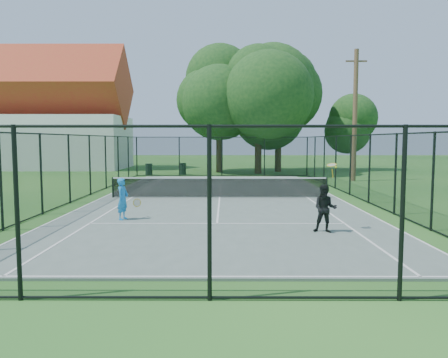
{
  "coord_description": "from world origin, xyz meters",
  "views": [
    {
      "loc": [
        0.27,
        -20.27,
        2.74
      ],
      "look_at": [
        0.21,
        -3.0,
        1.2
      ],
      "focal_mm": 35.0,
      "sensor_mm": 36.0,
      "label": 1
    }
  ],
  "objects_px": {
    "trash_bin_left": "(149,169)",
    "trash_bin_right": "(183,169)",
    "player_blue": "(123,199)",
    "tennis_net": "(220,187)",
    "utility_pole": "(355,115)",
    "player_black": "(325,208)"
  },
  "relations": [
    {
      "from": "player_blue",
      "to": "tennis_net",
      "type": "bearing_deg",
      "value": 60.58
    },
    {
      "from": "tennis_net",
      "to": "utility_pole",
      "type": "height_order",
      "value": "utility_pole"
    },
    {
      "from": "tennis_net",
      "to": "trash_bin_right",
      "type": "relative_size",
      "value": 10.88
    },
    {
      "from": "tennis_net",
      "to": "player_black",
      "type": "bearing_deg",
      "value": -67.73
    },
    {
      "from": "tennis_net",
      "to": "player_blue",
      "type": "xyz_separation_m",
      "value": [
        -3.2,
        -5.67,
        0.18
      ]
    },
    {
      "from": "utility_pole",
      "to": "player_blue",
      "type": "bearing_deg",
      "value": -129.48
    },
    {
      "from": "utility_pole",
      "to": "player_blue",
      "type": "distance_m",
      "value": 19.35
    },
    {
      "from": "trash_bin_left",
      "to": "player_black",
      "type": "relative_size",
      "value": 0.45
    },
    {
      "from": "utility_pole",
      "to": "trash_bin_right",
      "type": "bearing_deg",
      "value": 155.82
    },
    {
      "from": "utility_pole",
      "to": "player_black",
      "type": "relative_size",
      "value": 4.3
    },
    {
      "from": "player_blue",
      "to": "trash_bin_left",
      "type": "bearing_deg",
      "value": 97.44
    },
    {
      "from": "trash_bin_left",
      "to": "player_blue",
      "type": "distance_m",
      "value": 19.8
    },
    {
      "from": "player_black",
      "to": "trash_bin_left",
      "type": "bearing_deg",
      "value": 112.37
    },
    {
      "from": "trash_bin_left",
      "to": "player_blue",
      "type": "relative_size",
      "value": 0.64
    },
    {
      "from": "trash_bin_left",
      "to": "trash_bin_right",
      "type": "xyz_separation_m",
      "value": [
        2.62,
        0.44,
        0.01
      ]
    },
    {
      "from": "player_blue",
      "to": "trash_bin_right",
      "type": "bearing_deg",
      "value": 89.84
    },
    {
      "from": "player_black",
      "to": "player_blue",
      "type": "bearing_deg",
      "value": 162.04
    },
    {
      "from": "trash_bin_left",
      "to": "utility_pole",
      "type": "height_order",
      "value": "utility_pole"
    },
    {
      "from": "trash_bin_left",
      "to": "trash_bin_right",
      "type": "distance_m",
      "value": 2.65
    },
    {
      "from": "trash_bin_right",
      "to": "player_blue",
      "type": "relative_size",
      "value": 0.66
    },
    {
      "from": "tennis_net",
      "to": "utility_pole",
      "type": "relative_size",
      "value": 1.16
    },
    {
      "from": "trash_bin_left",
      "to": "trash_bin_right",
      "type": "height_order",
      "value": "trash_bin_right"
    }
  ]
}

